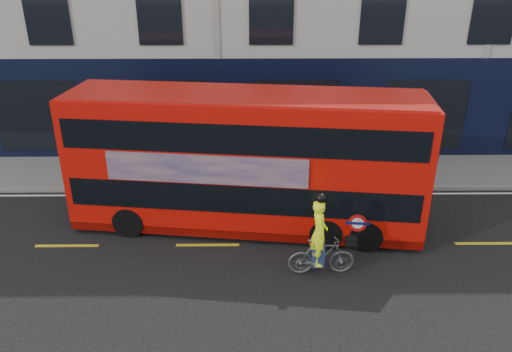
{
  "coord_description": "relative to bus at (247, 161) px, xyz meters",
  "views": [
    {
      "loc": [
        1.26,
        -10.63,
        7.69
      ],
      "look_at": [
        1.39,
        2.0,
        1.93
      ],
      "focal_mm": 35.0,
      "sensor_mm": 36.0,
      "label": 1
    }
  ],
  "objects": [
    {
      "name": "ground",
      "position": [
        -1.13,
        -2.67,
        -2.1
      ],
      "size": [
        120.0,
        120.0,
        0.0
      ],
      "primitive_type": "plane",
      "color": "black",
      "rests_on": "ground"
    },
    {
      "name": "pavement",
      "position": [
        -1.13,
        3.83,
        -2.04
      ],
      "size": [
        60.0,
        3.0,
        0.12
      ],
      "primitive_type": "cube",
      "color": "slate",
      "rests_on": "ground"
    },
    {
      "name": "kerb",
      "position": [
        -1.13,
        2.33,
        -2.04
      ],
      "size": [
        60.0,
        0.12,
        0.13
      ],
      "primitive_type": "cube",
      "color": "slate",
      "rests_on": "ground"
    },
    {
      "name": "road_edge_line",
      "position": [
        -1.13,
        2.03,
        -2.1
      ],
      "size": [
        58.0,
        0.1,
        0.01
      ],
      "primitive_type": "cube",
      "color": "silver",
      "rests_on": "ground"
    },
    {
      "name": "lane_dashes",
      "position": [
        -1.13,
        -1.17,
        -2.1
      ],
      "size": [
        58.0,
        0.12,
        0.01
      ],
      "primitive_type": null,
      "color": "gold",
      "rests_on": "ground"
    },
    {
      "name": "bus",
      "position": [
        0.0,
        0.0,
        0.0
      ],
      "size": [
        10.37,
        3.55,
        4.1
      ],
      "rotation": [
        0.0,
        0.0,
        -0.13
      ],
      "color": "red",
      "rests_on": "ground"
    },
    {
      "name": "cyclist",
      "position": [
        1.88,
        -2.56,
        -1.32
      ],
      "size": [
        1.74,
        0.66,
        2.32
      ],
      "rotation": [
        0.0,
        0.0,
        0.04
      ],
      "color": "#4F5355",
      "rests_on": "ground"
    }
  ]
}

